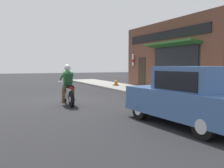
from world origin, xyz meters
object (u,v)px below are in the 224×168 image
Objects in this scene: car_hatchback at (190,97)px; traffic_cone at (116,81)px; fire_hydrant at (202,88)px; motorcycle_with_rider at (68,88)px.

traffic_cone is (3.15, 11.59, -0.33)m from car_hatchback.
car_hatchback reaches higher than traffic_cone.
traffic_cone is at bearing 74.80° from car_hatchback.
fire_hydrant is 7.94m from traffic_cone.
car_hatchback reaches higher than fire_hydrant.
fire_hydrant is (5.84, -1.18, -0.11)m from motorcycle_with_rider.
motorcycle_with_rider is at bearing 113.02° from car_hatchback.
car_hatchback is at bearing -66.98° from motorcycle_with_rider.
motorcycle_with_rider is 5.27m from car_hatchback.
motorcycle_with_rider reaches higher than car_hatchback.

